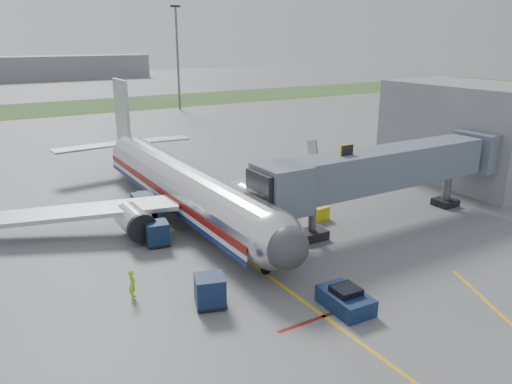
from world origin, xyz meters
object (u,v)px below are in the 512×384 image
belt_loader (143,215)px  ramp_worker (132,284)px  airliner (182,184)px  pushback_tug (345,300)px

belt_loader → ramp_worker: belt_loader is taller
airliner → ramp_worker: (-8.21, -11.90, -1.77)m
airliner → belt_loader: 4.08m
belt_loader → ramp_worker: 12.89m
ramp_worker → airliner: bearing=-7.7°
belt_loader → ramp_worker: (-4.75, -11.98, 0.40)m
pushback_tug → belt_loader: size_ratio=0.80×
pushback_tug → belt_loader: 19.92m
belt_loader → airliner: bearing=-1.3°
belt_loader → pushback_tug: bearing=-75.5°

